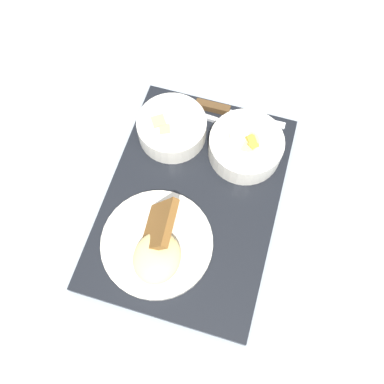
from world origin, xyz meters
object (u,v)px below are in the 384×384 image
Objects in this scene: knife at (222,110)px; plate_main at (157,245)px; bowl_salad at (246,146)px; spoon at (226,123)px; bowl_soup at (172,127)px.

plate_main is at bearing -97.23° from knife.
knife is (-0.08, -0.07, -0.02)m from bowl_salad.
plate_main is 0.32m from knife.
spoon is at bearing 169.37° from plate_main.
plate_main is (0.23, 0.04, -0.01)m from bowl_soup.
bowl_soup is at bearing -135.85° from knife.
bowl_salad is 0.71× the size of plate_main.
bowl_salad is at bearing -50.93° from knife.
bowl_salad is 0.11m from knife.
spoon is (0.03, 0.01, -0.00)m from knife.
bowl_salad is 1.05× the size of bowl_soup.
plate_main is 0.29m from spoon.
bowl_soup is 0.12m from knife.
bowl_salad is 0.76× the size of knife.
bowl_salad reaches higher than bowl_soup.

